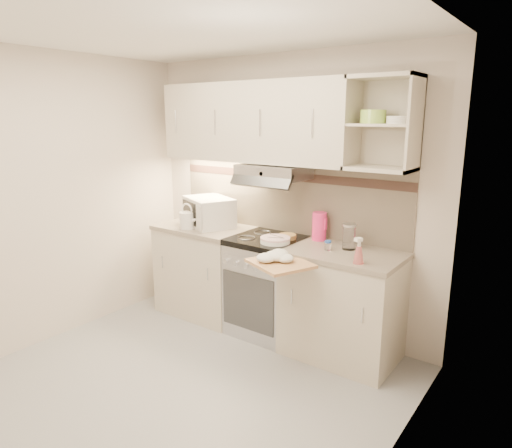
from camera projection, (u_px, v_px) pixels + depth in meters
name	position (u px, v px, depth m)	size (l,w,h in m)	color
ground	(183.00, 385.00, 3.40)	(3.00, 3.00, 0.00)	gray
room_shell	(211.00, 162.00, 3.32)	(3.04, 2.84, 2.52)	beige
base_cabinet_left	(206.00, 271.00, 4.60)	(0.90, 0.60, 0.86)	beige
worktop_left	(205.00, 228.00, 4.50)	(0.92, 0.62, 0.04)	gray
base_cabinet_right	(342.00, 307.00, 3.74)	(0.90, 0.60, 0.86)	beige
worktop_right	(345.00, 254.00, 3.64)	(0.92, 0.62, 0.04)	gray
electric_range	(267.00, 285.00, 4.16)	(0.60, 0.60, 0.90)	#B7B7BC
microwave	(209.00, 212.00, 4.47)	(0.60, 0.54, 0.28)	silver
watering_can	(188.00, 220.00, 4.37)	(0.29, 0.15, 0.25)	silver
plate_stack	(275.00, 240.00, 3.89)	(0.26, 0.26, 0.05)	white
bread_loaf	(287.00, 237.00, 4.02)	(0.16, 0.16, 0.04)	#B2823F
pink_pitcher	(319.00, 226.00, 3.95)	(0.13, 0.12, 0.25)	#FD2B78
glass_jar	(349.00, 237.00, 3.68)	(0.11, 0.11, 0.21)	white
spice_jar	(328.00, 245.00, 3.67)	(0.05, 0.05, 0.08)	white
spray_bottle	(359.00, 253.00, 3.33)	(0.08, 0.08, 0.21)	pink
cutting_board	(280.00, 263.00, 3.43)	(0.43, 0.39, 0.02)	tan
dish_towel	(280.00, 257.00, 3.43)	(0.30, 0.25, 0.08)	silver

